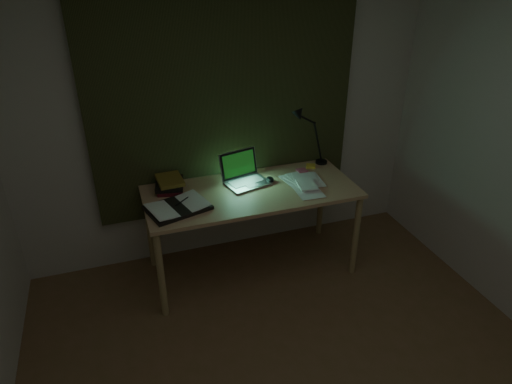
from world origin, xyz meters
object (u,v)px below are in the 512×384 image
loose_papers (300,185)px  desk_lamp (323,133)px  laptop (248,171)px  desk (251,231)px  open_textbook (178,207)px  book_stack (170,184)px

loose_papers → desk_lamp: size_ratio=0.61×
laptop → desk_lamp: bearing=-0.7°
desk → open_textbook: (-0.61, -0.11, 0.41)m
laptop → book_stack: laptop is taller
laptop → desk_lamp: desk_lamp is taller
desk_lamp → book_stack: bearing=-172.9°
laptop → open_textbook: bearing=-175.0°
book_stack → desk_lamp: (1.37, 0.07, 0.23)m
book_stack → loose_papers: size_ratio=0.75×
open_textbook → book_stack: size_ratio=1.71×
desk_lamp → open_textbook: bearing=-159.6°
open_textbook → desk_lamp: (1.37, 0.41, 0.26)m
book_stack → desk_lamp: desk_lamp is taller
book_stack → desk_lamp: bearing=3.1°
laptop → desk: bearing=-107.9°
desk_lamp → loose_papers: bearing=-131.1°
laptop → open_textbook: 0.66m
desk → loose_papers: size_ratio=4.96×
book_stack → desk_lamp: 1.39m
open_textbook → desk_lamp: bearing=0.3°
open_textbook → loose_papers: open_textbook is taller
open_textbook → desk: bearing=-6.1°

